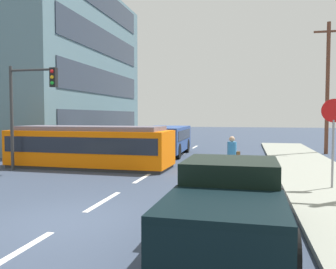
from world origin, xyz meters
TOP-DOWN VIEW (x-y plane):
  - ground_plane at (0.00, 10.00)m, footprint 120.00×120.00m
  - sidewalk_curb_right at (6.80, 6.00)m, footprint 3.20×36.00m
  - lane_stripe_0 at (0.00, -2.00)m, footprint 0.16×2.40m
  - lane_stripe_1 at (0.00, 2.00)m, footprint 0.16×2.40m
  - lane_stripe_2 at (0.00, 6.00)m, footprint 0.16×2.40m
  - lane_stripe_3 at (0.00, 14.18)m, footprint 0.16×2.40m
  - lane_stripe_4 at (0.00, 20.18)m, footprint 0.16×2.40m
  - corner_building at (-14.94, 19.28)m, footprint 15.61×17.41m
  - streetcar_tram at (-3.30, 8.18)m, footprint 7.86×2.76m
  - city_bus at (-1.03, 14.09)m, footprint 2.67×5.77m
  - pedestrian_crossing at (3.45, 6.63)m, footprint 0.50×0.36m
  - pickup_truck_parked at (3.70, -0.42)m, footprint 2.35×5.03m
  - parked_sedan_mid at (-5.63, 12.14)m, footprint 2.07×4.45m
  - parked_sedan_far at (-4.99, 17.90)m, footprint 2.05×4.26m
  - parked_sedan_furthest at (-5.43, 24.83)m, footprint 2.09×4.22m
  - stop_sign at (6.74, 4.86)m, footprint 0.76×0.07m
  - traffic_light_mast at (-5.45, 6.63)m, footprint 2.34×0.33m
  - utility_pole_mid at (9.00, 17.10)m, footprint 1.80×0.24m

SIDE VIEW (x-z plane):
  - ground_plane at x=0.00m, z-range 0.00..0.00m
  - lane_stripe_0 at x=0.00m, z-range 0.00..0.01m
  - lane_stripe_1 at x=0.00m, z-range 0.00..0.01m
  - lane_stripe_2 at x=0.00m, z-range 0.00..0.01m
  - lane_stripe_3 at x=0.00m, z-range 0.00..0.01m
  - lane_stripe_4 at x=0.00m, z-range 0.00..0.01m
  - sidewalk_curb_right at x=6.80m, z-range 0.00..0.14m
  - parked_sedan_furthest at x=-5.43m, z-range 0.03..1.22m
  - parked_sedan_far at x=-4.99m, z-range 0.03..1.22m
  - parked_sedan_mid at x=-5.63m, z-range 0.03..1.22m
  - pickup_truck_parked at x=3.70m, z-range 0.02..1.57m
  - pedestrian_crossing at x=3.45m, z-range 0.11..1.78m
  - streetcar_tram at x=-3.30m, z-range 0.03..2.01m
  - city_bus at x=-1.03m, z-range 0.14..1.92m
  - stop_sign at x=6.74m, z-range 0.75..3.63m
  - traffic_light_mast at x=-5.45m, z-range 0.93..5.62m
  - utility_pole_mid at x=9.00m, z-range 0.18..8.61m
  - corner_building at x=-14.94m, z-range 0.00..12.80m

